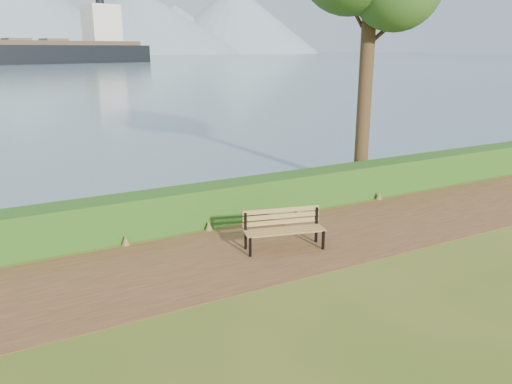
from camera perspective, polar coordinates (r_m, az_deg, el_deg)
ground at (r=11.46m, az=3.80°, el=-6.62°), size 140.00×140.00×0.00m
path at (r=11.70m, az=3.01°, el=-6.11°), size 40.00×3.40×0.01m
hedge at (r=13.43m, az=-2.07°, el=-0.88°), size 32.00×0.85×1.00m
bench at (r=11.38m, az=3.14°, el=-3.93°), size 1.90×0.97×0.92m
cargo_ship at (r=161.53m, az=-23.79°, el=14.43°), size 73.56×29.31×22.16m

